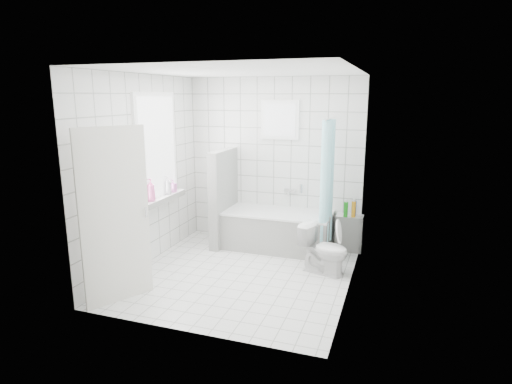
% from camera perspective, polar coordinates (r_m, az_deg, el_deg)
% --- Properties ---
extents(ground, '(3.00, 3.00, 0.00)m').
position_cam_1_polar(ground, '(5.78, -2.03, -10.88)').
color(ground, white).
rests_on(ground, ground).
extents(ceiling, '(3.00, 3.00, 0.00)m').
position_cam_1_polar(ceiling, '(5.30, -2.26, 15.82)').
color(ceiling, white).
rests_on(ceiling, ground).
extents(wall_back, '(2.80, 0.02, 2.60)m').
position_cam_1_polar(wall_back, '(6.79, 2.39, 4.14)').
color(wall_back, white).
rests_on(wall_back, ground).
extents(wall_front, '(2.80, 0.02, 2.60)m').
position_cam_1_polar(wall_front, '(4.06, -9.71, -1.91)').
color(wall_front, white).
rests_on(wall_front, ground).
extents(wall_left, '(0.02, 3.00, 2.60)m').
position_cam_1_polar(wall_left, '(6.03, -14.68, 2.63)').
color(wall_left, white).
rests_on(wall_left, ground).
extents(wall_right, '(0.02, 3.00, 2.60)m').
position_cam_1_polar(wall_right, '(5.07, 12.81, 0.88)').
color(wall_right, white).
rests_on(wall_right, ground).
extents(window_left, '(0.01, 0.90, 1.40)m').
position_cam_1_polar(window_left, '(6.21, -12.97, 5.81)').
color(window_left, white).
rests_on(window_left, wall_left).
extents(window_back, '(0.50, 0.01, 0.50)m').
position_cam_1_polar(window_back, '(6.66, 3.17, 9.58)').
color(window_back, white).
rests_on(window_back, wall_back).
extents(window_sill, '(0.18, 1.02, 0.08)m').
position_cam_1_polar(window_sill, '(6.32, -12.29, -0.87)').
color(window_sill, white).
rests_on(window_sill, wall_left).
extents(door, '(0.42, 0.72, 2.00)m').
position_cam_1_polar(door, '(5.00, -18.27, -3.16)').
color(door, silver).
rests_on(door, ground).
extents(bathtub, '(1.62, 0.77, 0.58)m').
position_cam_1_polar(bathtub, '(6.62, 2.93, -5.07)').
color(bathtub, white).
rests_on(bathtub, ground).
extents(partition_wall, '(0.15, 0.85, 1.50)m').
position_cam_1_polar(partition_wall, '(6.74, -4.34, -0.73)').
color(partition_wall, white).
rests_on(partition_wall, ground).
extents(tiled_ledge, '(0.40, 0.24, 0.55)m').
position_cam_1_polar(tiled_ledge, '(6.68, 12.32, -5.35)').
color(tiled_ledge, white).
rests_on(tiled_ledge, ground).
extents(toilet, '(0.71, 0.52, 0.65)m').
position_cam_1_polar(toilet, '(5.78, 9.11, -7.55)').
color(toilet, white).
rests_on(toilet, ground).
extents(curtain_rod, '(0.02, 0.80, 0.02)m').
position_cam_1_polar(curtain_rod, '(6.13, 9.92, 9.61)').
color(curtain_rod, silver).
rests_on(curtain_rod, wall_back).
extents(shower_curtain, '(0.14, 0.48, 1.78)m').
position_cam_1_polar(shower_curtain, '(6.11, 9.40, 1.11)').
color(shower_curtain, '#50DFEC').
rests_on(shower_curtain, curtain_rod).
extents(tub_faucet, '(0.18, 0.06, 0.06)m').
position_cam_1_polar(tub_faucet, '(6.76, 4.57, 0.19)').
color(tub_faucet, silver).
rests_on(tub_faucet, wall_back).
extents(sill_bottles, '(0.17, 0.73, 0.31)m').
position_cam_1_polar(sill_bottles, '(6.21, -12.65, 0.58)').
color(sill_bottles, silver).
rests_on(sill_bottles, window_sill).
extents(ledge_bottles, '(0.18, 0.16, 0.24)m').
position_cam_1_polar(ledge_bottles, '(6.51, 12.57, -2.24)').
color(ledge_bottles, '#189219').
rests_on(ledge_bottles, tiled_ledge).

